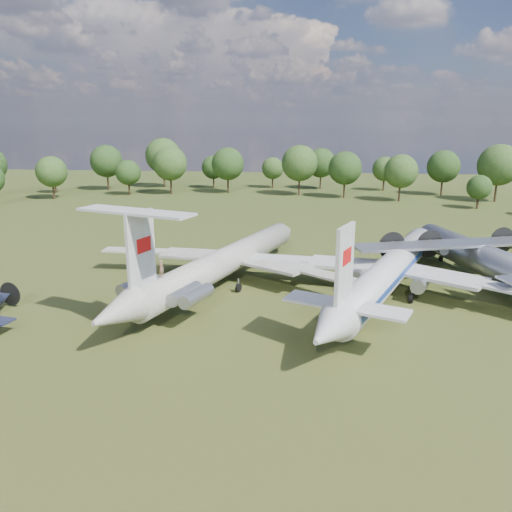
# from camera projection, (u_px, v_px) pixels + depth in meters

# --- Properties ---
(ground) EXTENTS (300.00, 300.00, 0.00)m
(ground) POSITION_uv_depth(u_px,v_px,m) (197.00, 294.00, 60.38)
(ground) COLOR #203E14
(ground) RESTS_ON ground
(il62_airliner) EXTENTS (51.74, 58.64, 4.80)m
(il62_airliner) POSITION_uv_depth(u_px,v_px,m) (225.00, 266.00, 63.28)
(il62_airliner) COLOR silver
(il62_airliner) RESTS_ON ground
(tu104_jet) EXTENTS (53.31, 60.07, 4.96)m
(tu104_jet) POSITION_uv_depth(u_px,v_px,m) (389.00, 276.00, 59.06)
(tu104_jet) COLOR silver
(tu104_jet) RESTS_ON ground
(an12_transport) EXTENTS (43.03, 45.67, 4.94)m
(an12_transport) POSITION_uv_depth(u_px,v_px,m) (480.00, 262.00, 65.15)
(an12_transport) COLOR #A0A2A8
(an12_transport) RESTS_ON ground
(person_on_il62) EXTENTS (0.80, 0.71, 1.85)m
(person_on_il62) POSITION_uv_depth(u_px,v_px,m) (161.00, 269.00, 50.71)
(person_on_il62) COLOR #9B694F
(person_on_il62) RESTS_ON il62_airliner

